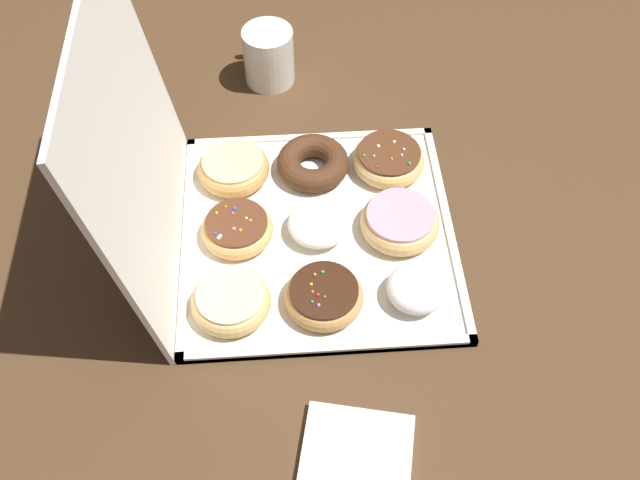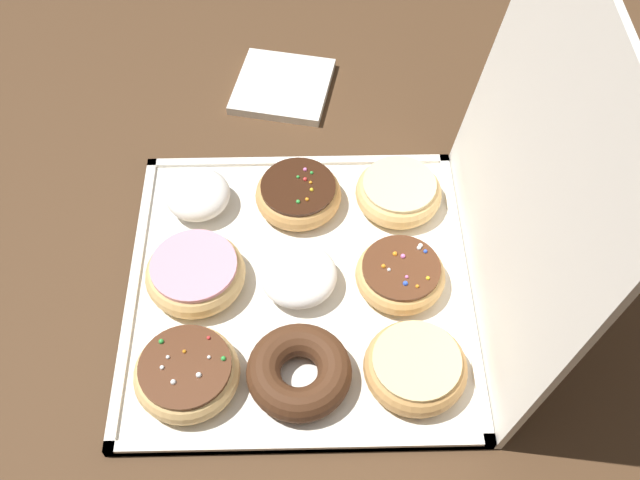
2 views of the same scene
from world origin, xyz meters
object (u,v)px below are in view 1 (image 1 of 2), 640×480
(powdered_filled_donut_4, at_px, (316,221))
(sprinkle_donut_3, at_px, (326,296))
(sprinkle_donut_2, at_px, (389,159))
(pink_frosted_donut_1, at_px, (400,222))
(napkin_stack, at_px, (356,462))
(glazed_ring_donut_8, at_px, (233,168))
(donut_box, at_px, (318,234))
(glazed_ring_donut_6, at_px, (231,301))
(coffee_mug, at_px, (269,54))
(sprinkle_donut_7, at_px, (237,229))
(powdered_filled_donut_0, at_px, (416,289))
(chocolate_cake_ring_donut_5, at_px, (311,163))

(powdered_filled_donut_4, bearing_deg, sprinkle_donut_3, -177.44)
(powdered_filled_donut_4, bearing_deg, sprinkle_donut_2, -46.37)
(pink_frosted_donut_1, height_order, napkin_stack, pink_frosted_donut_1)
(powdered_filled_donut_4, distance_m, glazed_ring_donut_8, 0.17)
(donut_box, relative_size, pink_frosted_donut_1, 3.44)
(glazed_ring_donut_6, bearing_deg, napkin_stack, -146.23)
(pink_frosted_donut_1, bearing_deg, powdered_filled_donut_4, 85.49)
(coffee_mug, bearing_deg, napkin_stack, -173.16)
(sprinkle_donut_3, distance_m, powdered_filled_donut_4, 0.13)
(sprinkle_donut_7, bearing_deg, glazed_ring_donut_6, 176.17)
(powdered_filled_donut_0, bearing_deg, napkin_stack, 155.25)
(powdered_filled_donut_4, relative_size, glazed_ring_donut_8, 0.80)
(sprinkle_donut_2, xyz_separation_m, sprinkle_donut_3, (-0.25, 0.12, -0.00))
(glazed_ring_donut_6, distance_m, glazed_ring_donut_8, 0.25)
(coffee_mug, bearing_deg, glazed_ring_donut_8, 165.61)
(glazed_ring_donut_6, bearing_deg, powdered_filled_donut_0, -89.70)
(pink_frosted_donut_1, xyz_separation_m, sprinkle_donut_7, (0.00, 0.24, -0.00))
(powdered_filled_donut_0, xyz_separation_m, sprinkle_donut_7, (0.13, 0.25, -0.00))
(pink_frosted_donut_1, height_order, chocolate_cake_ring_donut_5, pink_frosted_donut_1)
(sprinkle_donut_2, height_order, sprinkle_donut_3, sprinkle_donut_2)
(coffee_mug, bearing_deg, sprinkle_donut_7, 171.21)
(pink_frosted_donut_1, xyz_separation_m, sprinkle_donut_3, (-0.12, 0.12, -0.00))
(donut_box, height_order, glazed_ring_donut_8, glazed_ring_donut_8)
(sprinkle_donut_3, height_order, sprinkle_donut_7, same)
(chocolate_cake_ring_donut_5, bearing_deg, pink_frosted_donut_1, -135.83)
(sprinkle_donut_2, bearing_deg, pink_frosted_donut_1, -179.70)
(powdered_filled_donut_0, bearing_deg, powdered_filled_donut_4, 45.40)
(powdered_filled_donut_0, bearing_deg, glazed_ring_donut_6, 90.30)
(glazed_ring_donut_8, bearing_deg, glazed_ring_donut_6, 179.47)
(sprinkle_donut_2, xyz_separation_m, napkin_stack, (-0.48, 0.10, -0.02))
(powdered_filled_donut_4, xyz_separation_m, chocolate_cake_ring_donut_5, (0.12, 0.00, -0.00))
(chocolate_cake_ring_donut_5, bearing_deg, sprinkle_donut_2, -90.35)
(powdered_filled_donut_0, relative_size, glazed_ring_donut_6, 0.74)
(donut_box, height_order, sprinkle_donut_2, sprinkle_donut_2)
(powdered_filled_donut_4, bearing_deg, coffee_mug, 9.40)
(glazed_ring_donut_8, distance_m, coffee_mug, 0.26)
(chocolate_cake_ring_donut_5, distance_m, glazed_ring_donut_6, 0.28)
(sprinkle_donut_2, height_order, sprinkle_donut_7, sprinkle_donut_2)
(donut_box, height_order, sprinkle_donut_3, sprinkle_donut_3)
(glazed_ring_donut_8, bearing_deg, powdered_filled_donut_0, -134.09)
(powdered_filled_donut_0, height_order, powdered_filled_donut_4, powdered_filled_donut_0)
(chocolate_cake_ring_donut_5, bearing_deg, napkin_stack, -176.78)
(powdered_filled_donut_0, height_order, glazed_ring_donut_6, powdered_filled_donut_0)
(chocolate_cake_ring_donut_5, xyz_separation_m, glazed_ring_donut_6, (-0.25, 0.13, 0.00))
(donut_box, relative_size, sprinkle_donut_3, 3.69)
(pink_frosted_donut_1, bearing_deg, sprinkle_donut_2, 0.30)
(sprinkle_donut_3, height_order, coffee_mug, coffee_mug)
(powdered_filled_donut_0, distance_m, glazed_ring_donut_6, 0.26)
(donut_box, height_order, powdered_filled_donut_0, powdered_filled_donut_0)
(pink_frosted_donut_1, height_order, sprinkle_donut_3, same)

